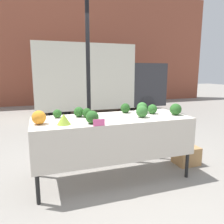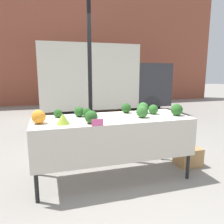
{
  "view_description": "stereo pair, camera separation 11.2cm",
  "coord_description": "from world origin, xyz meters",
  "px_view_note": "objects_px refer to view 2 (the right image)",
  "views": [
    {
      "loc": [
        -0.99,
        -2.9,
        1.57
      ],
      "look_at": [
        0.0,
        0.0,
        1.0
      ],
      "focal_mm": 35.0,
      "sensor_mm": 36.0,
      "label": 1
    },
    {
      "loc": [
        -0.88,
        -2.94,
        1.57
      ],
      "look_at": [
        0.0,
        0.0,
        1.0
      ],
      "focal_mm": 35.0,
      "sensor_mm": 36.0,
      "label": 2
    }
  ],
  "objects_px": {
    "parked_truck": "(100,79)",
    "produce_crate": "(188,156)",
    "orange_cauliflower": "(39,117)",
    "price_sign": "(98,122)"
  },
  "relations": [
    {
      "from": "parked_truck",
      "to": "produce_crate",
      "type": "relative_size",
      "value": 12.02
    },
    {
      "from": "orange_cauliflower",
      "to": "produce_crate",
      "type": "height_order",
      "value": "orange_cauliflower"
    },
    {
      "from": "produce_crate",
      "to": "parked_truck",
      "type": "bearing_deg",
      "value": 94.23
    },
    {
      "from": "price_sign",
      "to": "produce_crate",
      "type": "xyz_separation_m",
      "value": [
        1.67,
        0.46,
        -0.8
      ]
    },
    {
      "from": "price_sign",
      "to": "produce_crate",
      "type": "bearing_deg",
      "value": 15.33
    },
    {
      "from": "parked_truck",
      "to": "produce_crate",
      "type": "distance_m",
      "value": 4.96
    },
    {
      "from": "orange_cauliflower",
      "to": "price_sign",
      "type": "xyz_separation_m",
      "value": [
        0.69,
        -0.33,
        -0.05
      ]
    },
    {
      "from": "orange_cauliflower",
      "to": "produce_crate",
      "type": "xyz_separation_m",
      "value": [
        2.35,
        0.13,
        -0.85
      ]
    },
    {
      "from": "produce_crate",
      "to": "orange_cauliflower",
      "type": "bearing_deg",
      "value": -176.83
    },
    {
      "from": "price_sign",
      "to": "produce_crate",
      "type": "relative_size",
      "value": 0.38
    }
  ]
}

